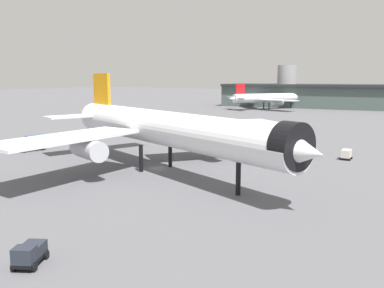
{
  "coord_description": "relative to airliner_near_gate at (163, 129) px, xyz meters",
  "views": [
    {
      "loc": [
        40.06,
        -53.16,
        14.66
      ],
      "look_at": [
        9.19,
        -3.87,
        5.34
      ],
      "focal_mm": 38.71,
      "sensor_mm": 36.0,
      "label": 1
    }
  ],
  "objects": [
    {
      "name": "ground",
      "position": [
        -2.31,
        1.36,
        -6.82
      ],
      "size": [
        900.0,
        900.0,
        0.0
      ],
      "primitive_type": "plane",
      "color": "#56565B"
    },
    {
      "name": "service_truck_front",
      "position": [
        -33.97,
        1.15,
        -5.23
      ],
      "size": [
        3.52,
        5.86,
        3.0
      ],
      "rotation": [
        0.0,
        0.0,
        4.5
      ],
      "color": "black",
      "rests_on": "ground"
    },
    {
      "name": "airliner_far_taxiway",
      "position": [
        -35.24,
        133.63,
        -1.56
      ],
      "size": [
        35.27,
        39.48,
        11.93
      ],
      "rotation": [
        0.0,
        0.0,
        0.99
      ],
      "color": "silver",
      "rests_on": "ground"
    },
    {
      "name": "traffic_cone_near_nose",
      "position": [
        -24.67,
        23.44,
        -6.5
      ],
      "size": [
        0.52,
        0.52,
        0.65
      ],
      "primitive_type": "cone",
      "color": "#F2600C",
      "rests_on": "ground"
    },
    {
      "name": "airliner_near_gate",
      "position": [
        0.0,
        0.0,
        0.0
      ],
      "size": [
        55.89,
        49.91,
        15.48
      ],
      "rotation": [
        0.0,
        0.0,
        -0.35
      ],
      "color": "white",
      "rests_on": "ground"
    },
    {
      "name": "baggage_tug_wing",
      "position": [
        10.54,
        -32.51,
        -5.85
      ],
      "size": [
        3.05,
        3.58,
        1.85
      ],
      "rotation": [
        0.0,
        0.0,
        5.21
      ],
      "color": "black",
      "rests_on": "ground"
    },
    {
      "name": "baggage_cart_trailing",
      "position": [
        22.38,
        25.48,
        -5.84
      ],
      "size": [
        1.99,
        2.44,
        1.82
      ],
      "rotation": [
        0.0,
        0.0,
        4.74
      ],
      "color": "black",
      "rests_on": "ground"
    }
  ]
}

